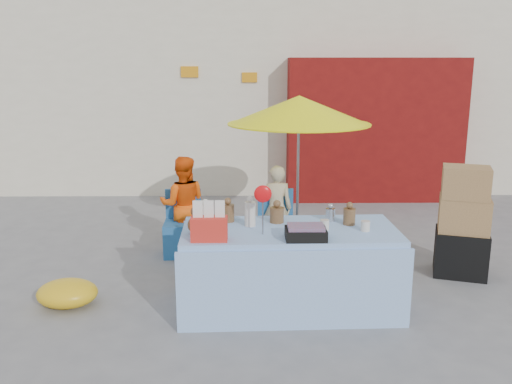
{
  "coord_description": "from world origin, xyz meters",
  "views": [
    {
      "loc": [
        -0.12,
        -5.7,
        2.5
      ],
      "look_at": [
        -0.03,
        0.6,
        1.0
      ],
      "focal_mm": 38.0,
      "sensor_mm": 36.0,
      "label": 1
    }
  ],
  "objects_px": {
    "chair_right": "(276,235)",
    "vendor_beige": "(276,208)",
    "market_table": "(288,267)",
    "umbrella": "(299,111)",
    "box_stack": "(463,226)",
    "chair_left": "(183,236)",
    "vendor_orange": "(183,204)"
  },
  "relations": [
    {
      "from": "chair_left",
      "to": "vendor_beige",
      "type": "height_order",
      "value": "vendor_beige"
    },
    {
      "from": "chair_right",
      "to": "box_stack",
      "type": "distance_m",
      "value": 2.34
    },
    {
      "from": "vendor_orange",
      "to": "vendor_beige",
      "type": "height_order",
      "value": "vendor_orange"
    },
    {
      "from": "market_table",
      "to": "vendor_beige",
      "type": "relative_size",
      "value": 1.91
    },
    {
      "from": "chair_left",
      "to": "umbrella",
      "type": "distance_m",
      "value": 2.27
    },
    {
      "from": "chair_right",
      "to": "vendor_orange",
      "type": "height_order",
      "value": "vendor_orange"
    },
    {
      "from": "umbrella",
      "to": "box_stack",
      "type": "relative_size",
      "value": 1.57
    },
    {
      "from": "umbrella",
      "to": "box_stack",
      "type": "distance_m",
      "value": 2.51
    },
    {
      "from": "vendor_orange",
      "to": "box_stack",
      "type": "xyz_separation_m",
      "value": [
        3.43,
        -0.9,
        -0.04
      ]
    },
    {
      "from": "chair_right",
      "to": "vendor_orange",
      "type": "distance_m",
      "value": 1.32
    },
    {
      "from": "market_table",
      "to": "chair_left",
      "type": "relative_size",
      "value": 2.67
    },
    {
      "from": "chair_left",
      "to": "chair_right",
      "type": "xyz_separation_m",
      "value": [
        1.25,
        0.0,
        0.0
      ]
    },
    {
      "from": "chair_right",
      "to": "umbrella",
      "type": "bearing_deg",
      "value": 41.71
    },
    {
      "from": "market_table",
      "to": "box_stack",
      "type": "height_order",
      "value": "market_table"
    },
    {
      "from": "umbrella",
      "to": "chair_left",
      "type": "bearing_deg",
      "value": -169.61
    },
    {
      "from": "market_table",
      "to": "vendor_beige",
      "type": "xyz_separation_m",
      "value": [
        -0.04,
        1.78,
        0.15
      ]
    },
    {
      "from": "vendor_beige",
      "to": "vendor_orange",
      "type": "bearing_deg",
      "value": -1.7
    },
    {
      "from": "chair_left",
      "to": "vendor_beige",
      "type": "distance_m",
      "value": 1.3
    },
    {
      "from": "chair_right",
      "to": "vendor_orange",
      "type": "xyz_separation_m",
      "value": [
        -1.25,
        0.13,
        0.4
      ]
    },
    {
      "from": "vendor_orange",
      "to": "chair_left",
      "type": "bearing_deg",
      "value": 88.1
    },
    {
      "from": "chair_left",
      "to": "box_stack",
      "type": "bearing_deg",
      "value": -14.28
    },
    {
      "from": "chair_right",
      "to": "box_stack",
      "type": "relative_size",
      "value": 0.64
    },
    {
      "from": "vendor_beige",
      "to": "umbrella",
      "type": "height_order",
      "value": "umbrella"
    },
    {
      "from": "chair_left",
      "to": "box_stack",
      "type": "height_order",
      "value": "box_stack"
    },
    {
      "from": "vendor_orange",
      "to": "box_stack",
      "type": "height_order",
      "value": "box_stack"
    },
    {
      "from": "market_table",
      "to": "chair_left",
      "type": "bearing_deg",
      "value": 126.31
    },
    {
      "from": "market_table",
      "to": "vendor_beige",
      "type": "distance_m",
      "value": 1.79
    },
    {
      "from": "box_stack",
      "to": "chair_right",
      "type": "bearing_deg",
      "value": 160.66
    },
    {
      "from": "chair_left",
      "to": "umbrella",
      "type": "height_order",
      "value": "umbrella"
    },
    {
      "from": "chair_left",
      "to": "box_stack",
      "type": "xyz_separation_m",
      "value": [
        3.43,
        -0.77,
        0.36
      ]
    },
    {
      "from": "umbrella",
      "to": "box_stack",
      "type": "height_order",
      "value": "umbrella"
    },
    {
      "from": "chair_right",
      "to": "vendor_beige",
      "type": "height_order",
      "value": "vendor_beige"
    }
  ]
}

